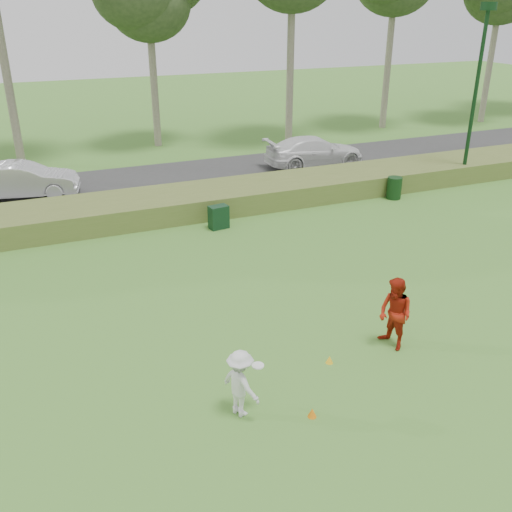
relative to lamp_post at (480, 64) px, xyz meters
name	(u,v)px	position (x,y,z in m)	size (l,w,h in m)	color
ground	(319,365)	(-14.00, -11.00, -5.59)	(120.00, 120.00, 0.00)	#3A7627
reed_strip	(183,203)	(-14.00, 1.00, -5.14)	(80.00, 3.00, 0.90)	#4E6327
park_road	(155,181)	(-14.00, 6.00, -5.56)	(80.00, 6.00, 0.06)	#2D2D2D
lamp_post	(480,64)	(0.00, 0.00, 0.00)	(0.70, 0.70, 8.18)	black
player_white	(241,383)	(-16.42, -11.92, -4.81)	(1.00, 1.16, 1.57)	silver
player_red	(395,314)	(-11.84, -10.98, -4.63)	(0.94, 0.73, 1.93)	#A01E0D
cone_orange	(312,413)	(-15.04, -12.62, -5.49)	(0.20, 0.20, 0.22)	orange
cone_yellow	(329,359)	(-13.71, -11.01, -5.49)	(0.18, 0.18, 0.20)	yellow
utility_cabinet	(219,217)	(-13.19, -1.26, -5.13)	(0.74, 0.46, 0.92)	black
trash_bin	(394,188)	(-4.64, -0.81, -5.10)	(0.66, 0.66, 0.99)	black
car_mid	(23,180)	(-20.05, 5.67, -4.75)	(1.66, 4.76, 1.57)	silver
car_right	(315,151)	(-5.42, 5.39, -4.76)	(2.18, 5.36, 1.56)	silver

